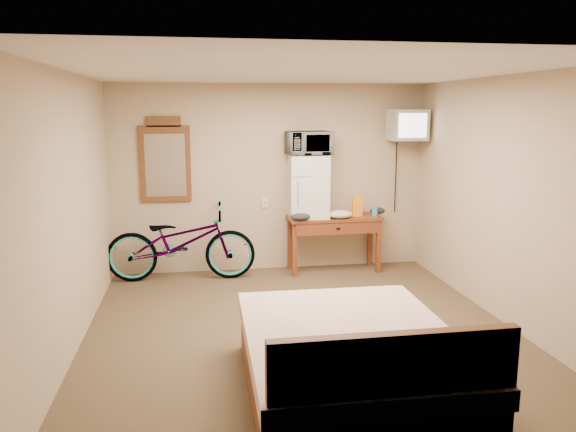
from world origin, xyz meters
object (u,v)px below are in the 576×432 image
at_px(wall_mirror, 165,161).
at_px(blue_cup, 375,211).
at_px(bed, 352,364).
at_px(bicycle, 181,242).
at_px(desk, 335,227).
at_px(mini_fridge, 308,186).
at_px(microwave, 309,143).
at_px(crt_television, 407,125).

bearing_deg(wall_mirror, blue_cup, -5.86).
distance_m(blue_cup, bed, 3.63).
relative_size(bicycle, bed, 0.90).
distance_m(desk, wall_mirror, 2.39).
height_order(mini_fridge, bicycle, mini_fridge).
height_order(mini_fridge, blue_cup, mini_fridge).
xyz_separation_m(blue_cup, bed, (-1.25, -3.36, -0.53)).
bearing_deg(bed, blue_cup, 69.54).
bearing_deg(blue_cup, microwave, 175.17).
relative_size(mini_fridge, wall_mirror, 0.75).
bearing_deg(blue_cup, crt_television, 4.26).
bearing_deg(microwave, wall_mirror, 164.72).
xyz_separation_m(desk, blue_cup, (0.55, -0.01, 0.20)).
bearing_deg(mini_fridge, crt_television, -1.92).
bearing_deg(bed, bicycle, 111.70).
relative_size(mini_fridge, bicycle, 0.44).
bearing_deg(blue_cup, wall_mirror, 174.14).
relative_size(wall_mirror, bed, 0.53).
xyz_separation_m(desk, mini_fridge, (-0.35, 0.06, 0.54)).
relative_size(mini_fridge, crt_television, 1.41).
distance_m(bicycle, bed, 3.58).
bearing_deg(bicycle, crt_television, -86.03).
xyz_separation_m(blue_cup, bicycle, (-2.58, -0.04, -0.33)).
bearing_deg(blue_cup, bicycle, -179.09).
xyz_separation_m(mini_fridge, microwave, (0.00, 0.00, 0.57)).
height_order(microwave, wall_mirror, wall_mirror).
bearing_deg(mini_fridge, microwave, 56.28).
height_order(crt_television, wall_mirror, crt_television).
height_order(blue_cup, bicycle, bicycle).
bearing_deg(crt_television, bed, -116.29).
bearing_deg(desk, wall_mirror, 173.01).
relative_size(desk, bicycle, 0.66).
distance_m(mini_fridge, microwave, 0.57).
distance_m(mini_fridge, wall_mirror, 1.90).
bearing_deg(bicycle, desk, -85.90).
xyz_separation_m(microwave, wall_mirror, (-1.85, 0.21, -0.22)).
relative_size(mini_fridge, blue_cup, 5.93).
bearing_deg(crt_television, desk, -178.89).
xyz_separation_m(microwave, bed, (-0.36, -3.44, -1.44)).
bearing_deg(wall_mirror, bed, -67.69).
bearing_deg(desk, bicycle, -178.49).
bearing_deg(desk, microwave, 169.70).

